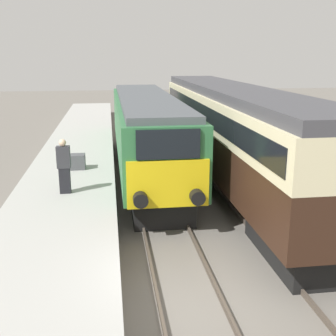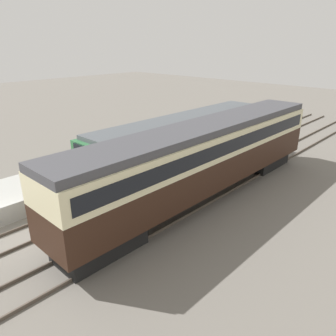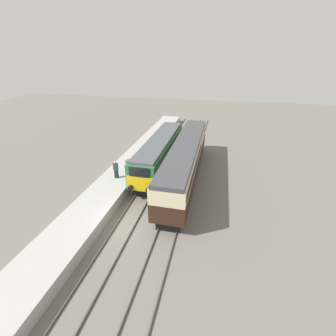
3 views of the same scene
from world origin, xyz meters
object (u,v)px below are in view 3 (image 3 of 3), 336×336
Objects in this scene: locomotive at (160,151)px; person_on_platform at (116,170)px; luggage_crate at (129,163)px; passenger_carriage at (186,157)px.

locomotive is 6.27m from person_on_platform.
locomotive is 3.90m from luggage_crate.
locomotive is at bearing 36.49° from luggage_crate.
person_on_platform is (-3.22, -5.37, -0.20)m from locomotive.
person_on_platform is at bearing -92.90° from luggage_crate.
person_on_platform reaches higher than luggage_crate.
passenger_carriage is at bearing 25.02° from person_on_platform.
locomotive is at bearing 59.05° from person_on_platform.
passenger_carriage is 9.83× the size of person_on_platform.
person_on_platform is 3.17m from luggage_crate.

